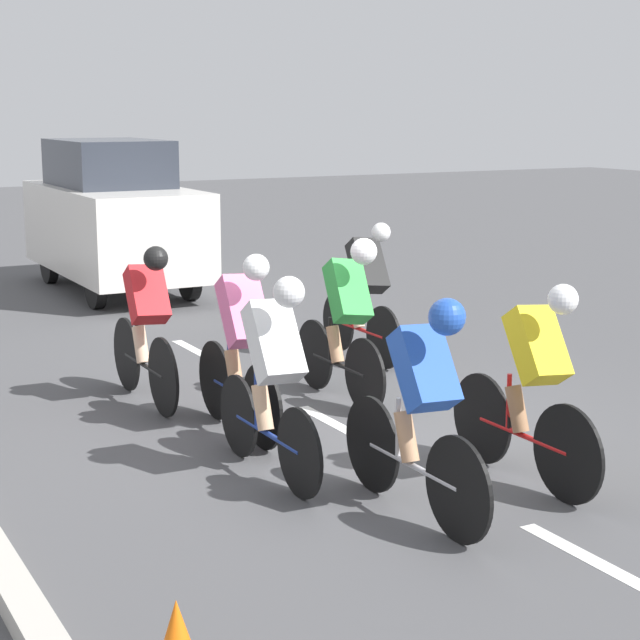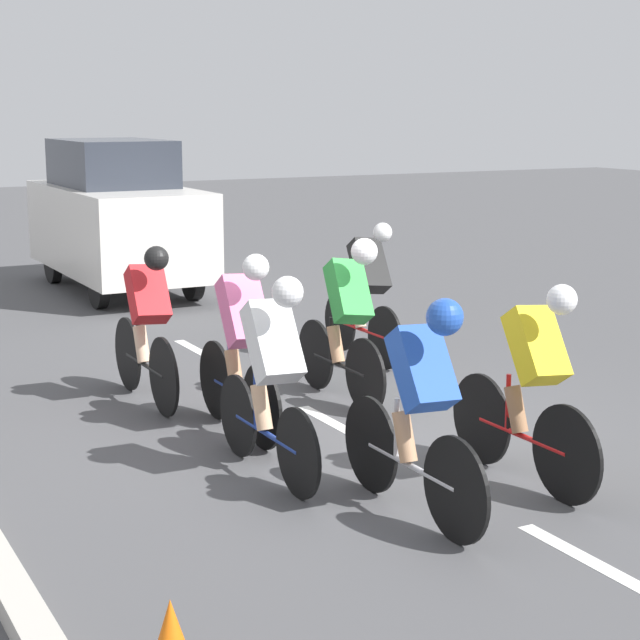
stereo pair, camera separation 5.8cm
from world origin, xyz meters
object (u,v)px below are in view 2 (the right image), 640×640
Objects in this scene: cyclist_red at (147,322)px; cyclist_green at (347,315)px; cyclist_blue at (420,402)px; cyclist_white at (272,371)px; cyclist_black at (367,289)px; cyclist_pink at (242,341)px; support_car at (117,217)px; cyclist_yellow at (532,381)px.

cyclist_red is 1.82m from cyclist_green.
cyclist_white is (0.52, -1.16, 0.01)m from cyclist_blue.
cyclist_blue reaches higher than cyclist_black.
cyclist_white is 2.17m from cyclist_green.
cyclist_pink is 0.42× the size of support_car.
cyclist_red is at bearing -79.51° from cyclist_blue.
cyclist_red is at bearing -73.61° from cyclist_pink.
cyclist_green and cyclist_pink have the same top height.
cyclist_pink is at bearing 80.31° from support_car.
cyclist_black is at bearing -126.70° from cyclist_green.
cyclist_blue is at bearing 113.95° from cyclist_white.
support_car reaches higher than cyclist_green.
cyclist_black is 0.97× the size of cyclist_yellow.
cyclist_yellow is 9.50m from support_car.
support_car is (-1.51, -8.51, 0.29)m from cyclist_white.
cyclist_pink is (-0.38, 1.28, 0.03)m from cyclist_red.
cyclist_black is 0.41× the size of support_car.
cyclist_white is at bearing 79.93° from support_car.
cyclist_yellow is (0.92, 3.89, -0.01)m from cyclist_black.
cyclist_yellow is 0.42× the size of support_car.
cyclist_red is at bearing -25.74° from cyclist_green.
cyclist_white is 0.98× the size of cyclist_red.
support_car reaches higher than cyclist_red.
cyclist_yellow reaches higher than cyclist_red.
cyclist_green is 0.99× the size of cyclist_pink.
support_car reaches higher than cyclist_pink.
support_car is at bearing -90.09° from cyclist_green.
cyclist_green is 1.35m from cyclist_pink.
support_car reaches higher than cyclist_white.
cyclist_red is 1.33m from cyclist_pink.
cyclist_green reaches higher than cyclist_black.
cyclist_yellow is at bearing 91.78° from cyclist_green.
cyclist_white is at bearing 46.19° from cyclist_green.
cyclist_green reaches higher than cyclist_blue.
cyclist_blue is (1.06, 0.18, 0.03)m from cyclist_yellow.
cyclist_blue is 1.02× the size of cyclist_white.
cyclist_yellow is 0.97× the size of cyclist_red.
cyclist_yellow is 1.86m from cyclist_white.
cyclist_blue is 1.05× the size of cyclist_pink.
cyclist_pink is (-0.24, -1.07, -0.01)m from cyclist_white.
cyclist_green is at bearing -158.79° from cyclist_pink.
cyclist_blue reaches higher than cyclist_red.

